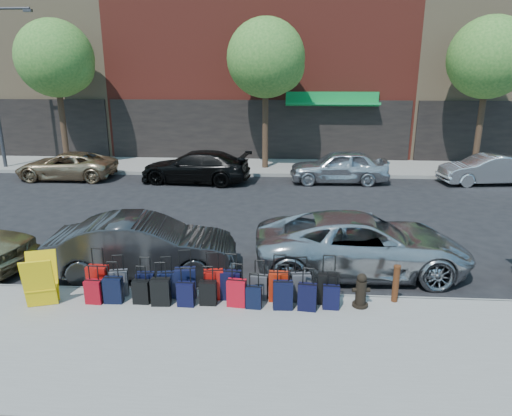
# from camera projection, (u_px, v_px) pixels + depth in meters

# --- Properties ---
(ground) EXTENTS (120.00, 120.00, 0.00)m
(ground) POSITION_uv_depth(u_px,v_px,m) (236.00, 231.00, 14.55)
(ground) COLOR black
(ground) RESTS_ON ground
(sidewalk_near) EXTENTS (60.00, 4.00, 0.15)m
(sidewalk_near) POSITION_uv_depth(u_px,v_px,m) (197.00, 346.00, 8.32)
(sidewalk_near) COLOR gray
(sidewalk_near) RESTS_ON ground
(sidewalk_far) EXTENTS (60.00, 4.00, 0.15)m
(sidewalk_far) POSITION_uv_depth(u_px,v_px,m) (256.00, 167.00, 24.09)
(sidewalk_far) COLOR gray
(sidewalk_far) RESTS_ON ground
(curb_near) EXTENTS (60.00, 0.08, 0.15)m
(curb_near) POSITION_uv_depth(u_px,v_px,m) (214.00, 294.00, 10.25)
(curb_near) COLOR gray
(curb_near) RESTS_ON ground
(curb_far) EXTENTS (60.00, 0.08, 0.15)m
(curb_far) POSITION_uv_depth(u_px,v_px,m) (253.00, 175.00, 22.16)
(curb_far) COLOR gray
(curb_far) RESTS_ON ground
(building_left) EXTENTS (15.00, 12.12, 16.00)m
(building_left) POSITION_uv_depth(u_px,v_px,m) (25.00, 24.00, 30.46)
(building_left) COLOR #8E7757
(building_left) RESTS_ON ground
(tree_left) EXTENTS (3.80, 3.80, 7.27)m
(tree_left) POSITION_uv_depth(u_px,v_px,m) (58.00, 61.00, 22.70)
(tree_left) COLOR black
(tree_left) RESTS_ON sidewalk_far
(tree_center) EXTENTS (3.80, 3.80, 7.27)m
(tree_center) POSITION_uv_depth(u_px,v_px,m) (269.00, 60.00, 22.05)
(tree_center) COLOR black
(tree_center) RESTS_ON sidewalk_far
(tree_right) EXTENTS (3.80, 3.80, 7.27)m
(tree_right) POSITION_uv_depth(u_px,v_px,m) (492.00, 60.00, 21.39)
(tree_right) COLOR black
(tree_right) RESTS_ON sidewalk_far
(suitcase_front_0) EXTENTS (0.46, 0.27, 1.07)m
(suitcase_front_0) POSITION_uv_depth(u_px,v_px,m) (98.00, 280.00, 10.00)
(suitcase_front_0) COLOR #970D09
(suitcase_front_0) RESTS_ON sidewalk_near
(suitcase_front_1) EXTENTS (0.42, 0.28, 0.92)m
(suitcase_front_1) POSITION_uv_depth(u_px,v_px,m) (119.00, 283.00, 9.99)
(suitcase_front_1) COLOR #3E3E43
(suitcase_front_1) RESTS_ON sidewalk_near
(suitcase_front_2) EXTENTS (0.40, 0.24, 0.92)m
(suitcase_front_2) POSITION_uv_depth(u_px,v_px,m) (146.00, 285.00, 9.88)
(suitcase_front_2) COLOR black
(suitcase_front_2) RESTS_ON sidewalk_near
(suitcase_front_3) EXTENTS (0.42, 0.29, 0.93)m
(suitcase_front_3) POSITION_uv_depth(u_px,v_px,m) (167.00, 285.00, 9.88)
(suitcase_front_3) COLOR black
(suitcase_front_3) RESTS_ON sidewalk_near
(suitcase_front_4) EXTENTS (0.48, 0.32, 1.08)m
(suitcase_front_4) POSITION_uv_depth(u_px,v_px,m) (186.00, 283.00, 9.87)
(suitcase_front_4) COLOR black
(suitcase_front_4) RESTS_ON sidewalk_near
(suitcase_front_5) EXTENTS (0.47, 0.32, 1.04)m
(suitcase_front_5) POSITION_uv_depth(u_px,v_px,m) (213.00, 285.00, 9.82)
(suitcase_front_5) COLOR #A70F0A
(suitcase_front_5) RESTS_ON sidewalk_near
(suitcase_front_6) EXTENTS (0.44, 0.26, 1.03)m
(suitcase_front_6) POSITION_uv_depth(u_px,v_px,m) (231.00, 285.00, 9.80)
(suitcase_front_6) COLOR black
(suitcase_front_6) RESTS_ON sidewalk_near
(suitcase_front_7) EXTENTS (0.39, 0.24, 0.88)m
(suitcase_front_7) POSITION_uv_depth(u_px,v_px,m) (259.00, 287.00, 9.82)
(suitcase_front_7) COLOR #38373C
(suitcase_front_7) RESTS_ON sidewalk_near
(suitcase_front_8) EXTENTS (0.44, 0.25, 1.03)m
(suitcase_front_8) POSITION_uv_depth(u_px,v_px,m) (279.00, 286.00, 9.74)
(suitcase_front_8) COLOR #9B1C0A
(suitcase_front_8) RESTS_ON sidewalk_near
(suitcase_front_9) EXTENTS (0.43, 0.26, 0.99)m
(suitcase_front_9) POSITION_uv_depth(u_px,v_px,m) (301.00, 287.00, 9.74)
(suitcase_front_9) COLOR #3A3A3F
(suitcase_front_9) RESTS_ON sidewalk_near
(suitcase_front_10) EXTENTS (0.46, 0.27, 1.07)m
(suitcase_front_10) POSITION_uv_depth(u_px,v_px,m) (328.00, 288.00, 9.62)
(suitcase_front_10) COLOR black
(suitcase_front_10) RESTS_ON sidewalk_near
(suitcase_back_0) EXTENTS (0.36, 0.22, 0.84)m
(suitcase_back_0) POSITION_uv_depth(u_px,v_px,m) (94.00, 292.00, 9.65)
(suitcase_back_0) COLOR maroon
(suitcase_back_0) RESTS_ON sidewalk_near
(suitcase_back_1) EXTENTS (0.39, 0.23, 0.91)m
(suitcase_back_1) POSITION_uv_depth(u_px,v_px,m) (113.00, 290.00, 9.67)
(suitcase_back_1) COLOR black
(suitcase_back_1) RESTS_ON sidewalk_near
(suitcase_back_2) EXTENTS (0.35, 0.20, 0.83)m
(suitcase_back_2) POSITION_uv_depth(u_px,v_px,m) (141.00, 292.00, 9.65)
(suitcase_back_2) COLOR black
(suitcase_back_2) RESTS_ON sidewalk_near
(suitcase_back_3) EXTENTS (0.41, 0.25, 0.94)m
(suitcase_back_3) POSITION_uv_depth(u_px,v_px,m) (161.00, 292.00, 9.57)
(suitcase_back_3) COLOR black
(suitcase_back_3) RESTS_ON sidewalk_near
(suitcase_back_4) EXTENTS (0.36, 0.21, 0.84)m
(suitcase_back_4) POSITION_uv_depth(u_px,v_px,m) (186.00, 294.00, 9.53)
(suitcase_back_4) COLOR black
(suitcase_back_4) RESTS_ON sidewalk_near
(suitcase_back_5) EXTENTS (0.36, 0.21, 0.85)m
(suitcase_back_5) POSITION_uv_depth(u_px,v_px,m) (208.00, 293.00, 9.59)
(suitcase_back_5) COLOR black
(suitcase_back_5) RESTS_ON sidewalk_near
(suitcase_back_6) EXTENTS (0.41, 0.27, 0.93)m
(suitcase_back_6) POSITION_uv_depth(u_px,v_px,m) (237.00, 293.00, 9.52)
(suitcase_back_6) COLOR #AF0B1A
(suitcase_back_6) RESTS_ON sidewalk_near
(suitcase_back_7) EXTENTS (0.33, 0.21, 0.77)m
(suitcase_back_7) POSITION_uv_depth(u_px,v_px,m) (254.00, 297.00, 9.45)
(suitcase_back_7) COLOR black
(suitcase_back_7) RESTS_ON sidewalk_near
(suitcase_back_8) EXTENTS (0.41, 0.25, 0.96)m
(suitcase_back_8) POSITION_uv_depth(u_px,v_px,m) (283.00, 295.00, 9.41)
(suitcase_back_8) COLOR black
(suitcase_back_8) RESTS_ON sidewalk_near
(suitcase_back_9) EXTENTS (0.40, 0.26, 0.91)m
(suitcase_back_9) POSITION_uv_depth(u_px,v_px,m) (307.00, 297.00, 9.37)
(suitcase_back_9) COLOR black
(suitcase_back_9) RESTS_ON sidewalk_near
(suitcase_back_10) EXTENTS (0.35, 0.22, 0.81)m
(suitcase_back_10) POSITION_uv_depth(u_px,v_px,m) (331.00, 297.00, 9.42)
(suitcase_back_10) COLOR black
(suitcase_back_10) RESTS_ON sidewalk_near
(fire_hydrant) EXTENTS (0.38, 0.33, 0.74)m
(fire_hydrant) POSITION_uv_depth(u_px,v_px,m) (361.00, 291.00, 9.49)
(fire_hydrant) COLOR black
(fire_hydrant) RESTS_ON sidewalk_near
(bollard) EXTENTS (0.15, 0.15, 0.82)m
(bollard) POSITION_uv_depth(u_px,v_px,m) (396.00, 283.00, 9.67)
(bollard) COLOR #38190C
(bollard) RESTS_ON sidewalk_near
(display_rack) EXTENTS (0.79, 0.83, 1.09)m
(display_rack) POSITION_uv_depth(u_px,v_px,m) (41.00, 280.00, 9.53)
(display_rack) COLOR yellow
(display_rack) RESTS_ON sidewalk_near
(car_near_1) EXTENTS (4.64, 2.01, 1.49)m
(car_near_1) POSITION_uv_depth(u_px,v_px,m) (144.00, 247.00, 11.22)
(car_near_1) COLOR #2E2E30
(car_near_1) RESTS_ON ground
(car_near_2) EXTENTS (5.41, 2.65, 1.48)m
(car_near_2) POSITION_uv_depth(u_px,v_px,m) (362.00, 244.00, 11.43)
(car_near_2) COLOR #B5B8BD
(car_near_2) RESTS_ON ground
(car_far_0) EXTENTS (4.56, 2.13, 1.26)m
(car_far_0) POSITION_uv_depth(u_px,v_px,m) (66.00, 166.00, 21.47)
(car_far_0) COLOR tan
(car_far_0) RESTS_ON ground
(car_far_1) EXTENTS (5.17, 2.54, 1.45)m
(car_far_1) POSITION_uv_depth(u_px,v_px,m) (195.00, 167.00, 20.78)
(car_far_1) COLOR black
(car_far_1) RESTS_ON ground
(car_far_2) EXTENTS (4.45, 1.87, 1.51)m
(car_far_2) POSITION_uv_depth(u_px,v_px,m) (339.00, 166.00, 20.71)
(car_far_2) COLOR silver
(car_far_2) RESTS_ON ground
(car_far_3) EXTENTS (4.22, 1.92, 1.34)m
(car_far_3) POSITION_uv_depth(u_px,v_px,m) (486.00, 169.00, 20.48)
(car_far_3) COLOR silver
(car_far_3) RESTS_ON ground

